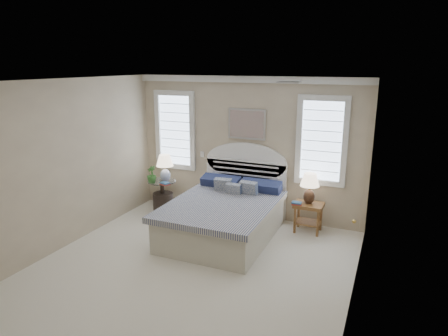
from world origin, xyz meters
TOP-DOWN VIEW (x-y plane):
  - floor at (0.00, 0.00)m, footprint 4.50×5.00m
  - ceiling at (0.00, 0.00)m, footprint 4.50×5.00m
  - wall_back at (0.00, 2.50)m, footprint 4.50×0.02m
  - wall_left at (-2.25, 0.00)m, footprint 0.02×5.00m
  - wall_right at (2.25, 0.00)m, footprint 0.02×5.00m
  - crown_molding at (0.00, 2.46)m, footprint 4.50×0.08m
  - hvac_vent at (1.20, 0.80)m, footprint 0.30×0.20m
  - switch_plate at (-0.95, 2.48)m, footprint 0.08×0.01m
  - window_left at (-1.55, 2.48)m, footprint 0.90×0.06m
  - window_right at (1.40, 2.48)m, footprint 0.90×0.06m
  - painting at (0.00, 2.46)m, footprint 0.74×0.04m
  - closet_door at (2.23, 1.20)m, footprint 0.02×1.80m
  - bed at (0.00, 1.46)m, footprint 1.72×2.28m
  - side_table_left at (-1.65, 2.05)m, footprint 0.56×0.56m
  - nightstand_right at (1.30, 2.15)m, footprint 0.50×0.40m
  - floor_pot at (-1.64, 2.04)m, footprint 0.52×0.52m
  - lamp_left at (-1.57, 2.05)m, footprint 0.37×0.37m
  - lamp_right at (1.29, 2.18)m, footprint 0.34×0.34m
  - potted_plant at (-1.77, 1.87)m, footprint 0.23×0.23m
  - books_left at (-1.45, 1.83)m, footprint 0.21×0.17m
  - books_right at (1.11, 2.01)m, footprint 0.19×0.15m

SIDE VIEW (x-z plane):
  - floor at x=0.00m, z-range -0.01..0.01m
  - floor_pot at x=-1.64m, z-range 0.00..0.37m
  - bed at x=0.00m, z-range -0.35..1.12m
  - nightstand_right at x=1.30m, z-range 0.12..0.65m
  - side_table_left at x=-1.65m, z-range 0.07..0.70m
  - books_right at x=1.11m, z-range 0.53..0.58m
  - books_left at x=-1.45m, z-range 0.63..0.68m
  - potted_plant at x=-1.77m, z-range 0.63..0.97m
  - lamp_right at x=1.29m, z-range 0.59..1.14m
  - lamp_left at x=-1.57m, z-range 0.69..1.24m
  - switch_plate at x=-0.95m, z-range 1.09..1.21m
  - closet_door at x=2.23m, z-range 0.00..2.40m
  - wall_back at x=0.00m, z-range 0.00..2.70m
  - wall_left at x=-2.25m, z-range 0.00..2.70m
  - wall_right at x=2.25m, z-range 0.00..2.70m
  - window_left at x=-1.55m, z-range 0.80..2.40m
  - window_right at x=1.40m, z-range 0.80..2.40m
  - painting at x=0.00m, z-range 1.53..2.11m
  - crown_molding at x=0.00m, z-range 2.58..2.70m
  - hvac_vent at x=1.20m, z-range 2.67..2.69m
  - ceiling at x=0.00m, z-range 2.70..2.71m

